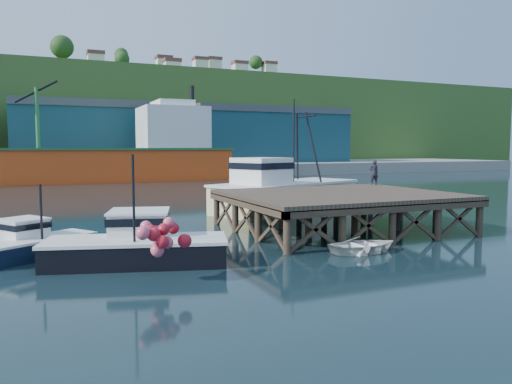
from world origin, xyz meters
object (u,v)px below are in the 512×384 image
boat_black (138,243)px  trawler (284,188)px  boat_navy (32,242)px  dockworker (374,173)px  dinghy (364,245)px

boat_black → trawler: 18.32m
boat_navy → dockworker: size_ratio=3.08×
boat_navy → dinghy: 14.40m
boat_navy → trawler: size_ratio=0.40×
dinghy → dockworker: 12.83m
boat_navy → boat_black: (3.93, -2.94, 0.17)m
boat_black → dockworker: bearing=40.0°
boat_black → dinghy: bearing=3.9°
boat_black → dinghy: 9.81m
trawler → dinghy: trawler is taller
dinghy → trawler: bearing=-13.5°
boat_navy → boat_black: size_ratio=0.69×
trawler → boat_black: bearing=-158.0°
trawler → dockworker: size_ratio=7.72×
boat_navy → dinghy: size_ratio=1.59×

